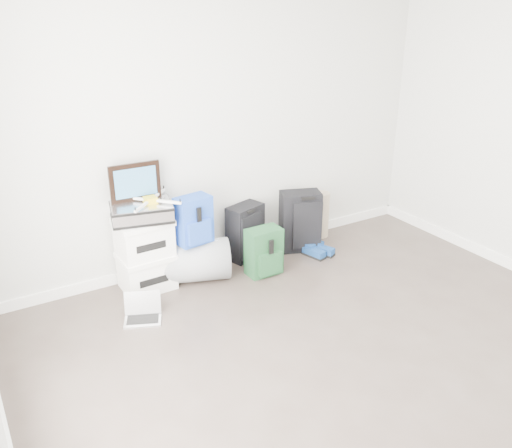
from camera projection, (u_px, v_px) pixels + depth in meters
ground at (402, 403)px, 3.51m from camera, size 5.00×5.00×0.00m
room_envelope at (434, 143)px, 2.85m from camera, size 4.52×5.02×2.71m
boxes_stack at (145, 254)px, 4.76m from camera, size 0.47×0.39×0.66m
briefcase at (142, 212)px, 4.61m from camera, size 0.57×0.47×0.14m
painting at (135, 182)px, 4.59m from camera, size 0.44×0.05×0.33m
drone at (150, 200)px, 4.59m from camera, size 0.42×0.42×0.05m
duffel_bag at (195, 261)px, 4.95m from camera, size 0.72×0.58×0.39m
blue_backpack at (194, 221)px, 4.77m from camera, size 0.33×0.26×0.43m
large_suitcase at (246, 232)px, 5.33m from camera, size 0.40×0.32×0.55m
green_backpack at (264, 253)px, 5.05m from camera, size 0.33×0.24×0.45m
carry_on at (300, 221)px, 5.50m from camera, size 0.45×0.37×0.62m
shoes at (318, 252)px, 5.47m from camera, size 0.28×0.26×0.08m
rolled_rug at (321, 215)px, 5.83m from camera, size 0.16×0.16×0.50m
laptop at (143, 313)px, 4.41m from camera, size 0.35×0.31×0.21m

